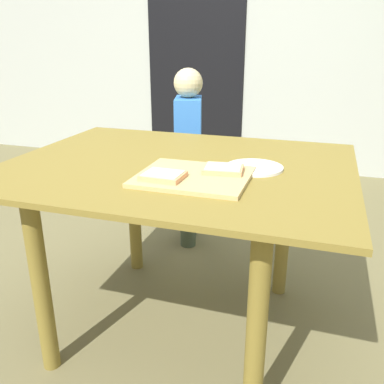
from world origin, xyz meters
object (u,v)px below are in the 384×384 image
(child_left, at_px, (188,149))
(plate_white_right, at_px, (254,167))
(cutting_board, at_px, (194,177))
(pizza_slice_far_right, at_px, (223,169))
(pizza_slice_near_left, at_px, (163,176))
(dining_table, at_px, (178,193))

(child_left, bearing_deg, plate_white_right, -56.58)
(cutting_board, xyz_separation_m, pizza_slice_far_right, (0.08, 0.06, 0.02))
(pizza_slice_near_left, bearing_deg, pizza_slice_far_right, 37.73)
(pizza_slice_near_left, bearing_deg, dining_table, 97.48)
(cutting_board, bearing_deg, child_left, 109.29)
(dining_table, relative_size, cutting_board, 3.50)
(pizza_slice_far_right, relative_size, child_left, 0.14)
(plate_white_right, bearing_deg, pizza_slice_far_right, -128.76)
(cutting_board, bearing_deg, pizza_slice_far_right, 36.62)
(plate_white_right, bearing_deg, pizza_slice_near_left, -136.88)
(child_left, bearing_deg, pizza_slice_near_left, -76.26)
(cutting_board, relative_size, pizza_slice_near_left, 2.70)
(cutting_board, height_order, pizza_slice_far_right, pizza_slice_far_right)
(dining_table, relative_size, child_left, 1.26)
(pizza_slice_near_left, distance_m, child_left, 1.02)
(dining_table, xyz_separation_m, cutting_board, (0.11, -0.15, 0.12))
(pizza_slice_far_right, bearing_deg, dining_table, 154.74)
(pizza_slice_far_right, height_order, child_left, child_left)
(cutting_board, distance_m, pizza_slice_far_right, 0.11)
(cutting_board, height_order, pizza_slice_near_left, pizza_slice_near_left)
(cutting_board, bearing_deg, dining_table, 125.43)
(dining_table, bearing_deg, cutting_board, -54.57)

